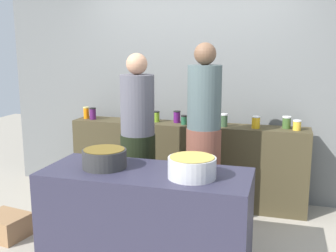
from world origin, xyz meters
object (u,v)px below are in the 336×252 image
object	(u,v)px
preserve_jar_3	(146,115)
preserve_jar_7	(215,118)
preserve_jar_2	(131,117)
preserve_jar_10	(287,122)
cook_in_cap	(204,145)
preserve_jar_4	(156,116)
preserve_jar_5	(177,117)
preserve_jar_1	(93,113)
preserve_jar_11	(297,125)
preserve_jar_9	(256,122)
preserve_jar_8	(224,120)
cooking_pot_left	(104,158)
cooking_pot_center	(192,167)
cook_with_tongs	(138,150)
preserve_jar_0	(86,113)
bread_crate	(6,226)
preserve_jar_6	(184,120)

from	to	relation	value
preserve_jar_3	preserve_jar_7	world-z (taller)	preserve_jar_7
preserve_jar_2	preserve_jar_10	bearing A→B (deg)	2.04
preserve_jar_10	cook_in_cap	size ratio (longest dim) A/B	0.07
preserve_jar_4	preserve_jar_5	bearing A→B (deg)	4.04
preserve_jar_1	preserve_jar_10	xyz separation A→B (m)	(2.23, 0.07, -0.00)
preserve_jar_1	preserve_jar_7	xyz separation A→B (m)	(1.46, 0.09, 0.00)
preserve_jar_2	preserve_jar_11	bearing A→B (deg)	-0.06
preserve_jar_3	preserve_jar_9	bearing A→B (deg)	-3.25
preserve_jar_5	preserve_jar_8	world-z (taller)	preserve_jar_8
preserve_jar_5	preserve_jar_1	bearing A→B (deg)	-175.81
cooking_pot_left	cook_in_cap	distance (m)	1.08
preserve_jar_7	cooking_pot_center	distance (m)	1.51
cooking_pot_left	cook_with_tongs	world-z (taller)	cook_with_tongs
preserve_jar_0	preserve_jar_1	size ratio (longest dim) A/B	1.00
preserve_jar_8	bread_crate	size ratio (longest dim) A/B	0.35
preserve_jar_3	preserve_jar_10	size ratio (longest dim) A/B	1.06
preserve_jar_10	cooking_pot_center	size ratio (longest dim) A/B	0.35
preserve_jar_2	preserve_jar_3	distance (m)	0.17
preserve_jar_5	preserve_jar_0	bearing A→B (deg)	-177.91
cooking_pot_left	cook_in_cap	bearing A→B (deg)	51.53
preserve_jar_4	cook_with_tongs	size ratio (longest dim) A/B	0.07
preserve_jar_3	cooking_pot_center	bearing A→B (deg)	-58.88
preserve_jar_1	preserve_jar_0	bearing A→B (deg)	161.90
preserve_jar_2	preserve_jar_9	size ratio (longest dim) A/B	0.84
preserve_jar_0	cook_in_cap	size ratio (longest dim) A/B	0.08
preserve_jar_9	cook_with_tongs	world-z (taller)	cook_with_tongs
preserve_jar_3	preserve_jar_8	distance (m)	0.93
cook_with_tongs	bread_crate	bearing A→B (deg)	-152.46
preserve_jar_10	preserve_jar_1	bearing A→B (deg)	-178.18
preserve_jar_1	cooking_pot_left	size ratio (longest dim) A/B	0.38
cook_with_tongs	cook_in_cap	size ratio (longest dim) A/B	0.95
preserve_jar_8	preserve_jar_9	world-z (taller)	preserve_jar_8
preserve_jar_6	preserve_jar_2	bearing A→B (deg)	177.75
preserve_jar_6	preserve_jar_8	world-z (taller)	preserve_jar_8
preserve_jar_4	bread_crate	world-z (taller)	preserve_jar_4
cook_with_tongs	preserve_jar_7	bearing A→B (deg)	51.68
bread_crate	preserve_jar_2	bearing A→B (deg)	58.79
preserve_jar_0	preserve_jar_2	xyz separation A→B (m)	(0.60, -0.02, -0.02)
bread_crate	cook_in_cap	bearing A→B (deg)	24.24
preserve_jar_1	preserve_jar_7	bearing A→B (deg)	3.35
preserve_jar_7	cooking_pot_center	xyz separation A→B (m)	(0.08, -1.50, -0.13)
preserve_jar_1	cook_with_tongs	bearing A→B (deg)	-40.18
preserve_jar_4	preserve_jar_10	world-z (taller)	preserve_jar_10
preserve_jar_4	preserve_jar_9	xyz separation A→B (m)	(1.14, -0.06, 0.00)
cooking_pot_left	cooking_pot_center	xyz separation A→B (m)	(0.76, -0.06, 0.00)
preserve_jar_7	cook_with_tongs	xyz separation A→B (m)	(-0.63, -0.79, -0.22)
preserve_jar_8	cook_in_cap	world-z (taller)	cook_in_cap
cooking_pot_center	preserve_jar_4	bearing A→B (deg)	117.28
preserve_jar_2	preserve_jar_4	size ratio (longest dim) A/B	0.87
preserve_jar_5	bread_crate	distance (m)	2.11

